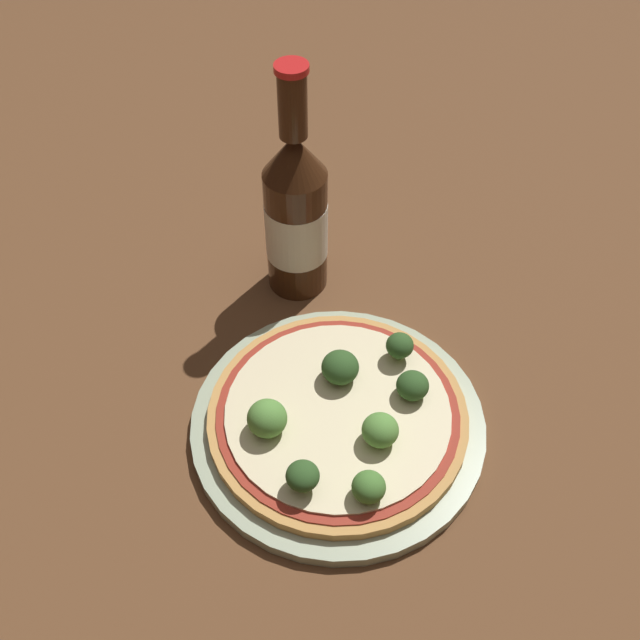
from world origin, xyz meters
name	(u,v)px	position (x,y,z in m)	size (l,w,h in m)	color
ground_plane	(318,435)	(0.00, 0.00, 0.00)	(3.00, 3.00, 0.00)	brown
plate	(338,424)	(0.02, -0.01, 0.01)	(0.26, 0.26, 0.01)	#A3B293
pizza	(338,415)	(0.02, -0.01, 0.02)	(0.23, 0.23, 0.01)	tan
broccoli_floret_0	(380,430)	(0.02, -0.05, 0.04)	(0.03, 0.03, 0.03)	#7A9E5B
broccoli_floret_1	(267,418)	(-0.04, 0.02, 0.04)	(0.03, 0.03, 0.03)	#7A9E5B
broccoli_floret_2	(340,367)	(0.04, 0.02, 0.04)	(0.03, 0.03, 0.03)	#7A9E5B
broccoli_floret_3	(369,487)	(-0.02, -0.08, 0.04)	(0.03, 0.03, 0.02)	#7A9E5B
broccoli_floret_4	(303,476)	(-0.05, -0.04, 0.04)	(0.03, 0.03, 0.03)	#7A9E5B
broccoli_floret_5	(413,386)	(0.08, -0.04, 0.04)	(0.03, 0.03, 0.02)	#7A9E5B
broccoli_floret_6	(400,346)	(0.10, 0.00, 0.04)	(0.03, 0.03, 0.03)	#7A9E5B
beer_bottle	(296,213)	(0.11, 0.16, 0.09)	(0.06, 0.06, 0.25)	#381E0F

